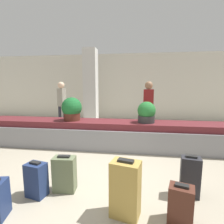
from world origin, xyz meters
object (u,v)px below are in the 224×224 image
object	(u,v)px
potted_plant_1	(146,113)
traveler_1	(148,103)
traveler_0	(62,100)
potted_plant_0	(72,109)
suitcase_0	(125,189)
suitcase_1	(65,174)
pillar	(91,87)
suitcase_6	(36,180)
suitcase_2	(190,177)
suitcase_3	(181,204)

from	to	relation	value
potted_plant_1	traveler_1	distance (m)	1.23
potted_plant_1	traveler_0	bearing A→B (deg)	149.17
potted_plant_0	traveler_1	world-z (taller)	traveler_1
suitcase_0	suitcase_1	xyz separation A→B (m)	(-0.99, 0.41, -0.09)
pillar	suitcase_6	size ratio (longest dim) A/B	5.87
pillar	suitcase_1	size ratio (longest dim) A/B	5.45
pillar	traveler_1	bearing A→B (deg)	-35.33
potted_plant_1	traveler_1	world-z (taller)	traveler_1
pillar	suitcase_2	xyz separation A→B (m)	(2.79, -4.82, -1.29)
pillar	potted_plant_1	distance (m)	3.70
suitcase_2	traveler_1	size ratio (longest dim) A/B	0.36
suitcase_1	potted_plant_1	xyz separation A→B (m)	(1.36, 2.07, 0.69)
suitcase_3	potted_plant_0	distance (m)	3.50
suitcase_0	suitcase_3	size ratio (longest dim) A/B	1.52
potted_plant_0	traveler_0	distance (m)	2.16
pillar	suitcase_0	xyz separation A→B (m)	(1.85, -5.37, -1.23)
suitcase_2	suitcase_3	xyz separation A→B (m)	(-0.27, -0.57, -0.07)
potted_plant_1	suitcase_3	bearing A→B (deg)	-83.27
potted_plant_1	suitcase_2	bearing A→B (deg)	-73.78
suitcase_0	suitcase_1	size ratio (longest dim) A/B	1.30
suitcase_0	potted_plant_1	world-z (taller)	potted_plant_1
suitcase_2	potted_plant_1	bearing A→B (deg)	115.66
suitcase_0	suitcase_3	world-z (taller)	suitcase_0
pillar	suitcase_2	size ratio (longest dim) A/B	5.01
potted_plant_0	traveler_0	size ratio (longest dim) A/B	0.35
pillar	suitcase_0	size ratio (longest dim) A/B	4.20
suitcase_1	traveler_1	xyz separation A→B (m)	(1.48, 3.29, 0.81)
suitcase_3	potted_plant_1	bearing A→B (deg)	113.00
suitcase_0	traveler_0	size ratio (longest dim) A/B	0.42
pillar	traveler_0	bearing A→B (deg)	-131.05
suitcase_0	traveler_1	size ratio (longest dim) A/B	0.42
suitcase_0	traveler_0	bearing A→B (deg)	136.06
suitcase_2	suitcase_6	bearing A→B (deg)	-162.41
pillar	potted_plant_0	size ratio (longest dim) A/B	5.06
suitcase_1	potted_plant_0	xyz separation A→B (m)	(-0.65, 2.08, 0.74)
suitcase_1	traveler_0	bearing A→B (deg)	109.95
suitcase_2	suitcase_6	world-z (taller)	suitcase_2
suitcase_0	potted_plant_1	bearing A→B (deg)	95.14
suitcase_6	traveler_0	bearing A→B (deg)	120.63
suitcase_0	suitcase_3	bearing A→B (deg)	12.05
pillar	suitcase_6	distance (m)	5.34
pillar	suitcase_3	bearing A→B (deg)	-64.88
suitcase_0	potted_plant_0	distance (m)	3.06
suitcase_1	traveler_1	size ratio (longest dim) A/B	0.33
suitcase_1	suitcase_3	world-z (taller)	suitcase_1
suitcase_0	suitcase_3	xyz separation A→B (m)	(0.67, -0.02, -0.13)
suitcase_2	traveler_1	world-z (taller)	traveler_1
suitcase_3	traveler_1	xyz separation A→B (m)	(-0.18, 3.72, 0.85)
suitcase_3	suitcase_6	size ratio (longest dim) A/B	0.92
suitcase_1	suitcase_6	distance (m)	0.41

